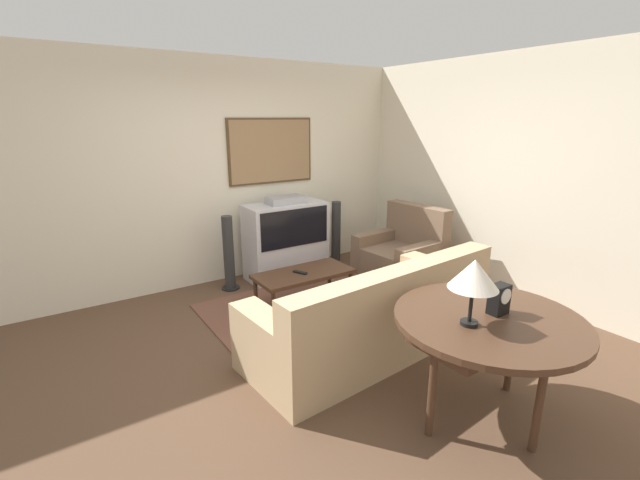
{
  "coord_description": "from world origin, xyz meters",
  "views": [
    {
      "loc": [
        -1.83,
        -2.9,
        2.01
      ],
      "look_at": [
        0.61,
        0.74,
        0.75
      ],
      "focal_mm": 24.0,
      "sensor_mm": 36.0,
      "label": 1
    }
  ],
  "objects_px": {
    "coffee_table": "(304,276)",
    "console_table": "(489,326)",
    "table_lamp": "(474,275)",
    "couch": "(373,319)",
    "speaker_tower_left": "(229,255)",
    "mantel_clock": "(499,299)",
    "speaker_tower_right": "(336,236)",
    "tv": "(286,239)",
    "armchair": "(401,258)"
  },
  "relations": [
    {
      "from": "couch",
      "to": "tv",
      "type": "bearing_deg",
      "value": -101.86
    },
    {
      "from": "console_table",
      "to": "table_lamp",
      "type": "bearing_deg",
      "value": 177.4
    },
    {
      "from": "coffee_table",
      "to": "speaker_tower_left",
      "type": "height_order",
      "value": "speaker_tower_left"
    },
    {
      "from": "tv",
      "to": "console_table",
      "type": "distance_m",
      "value": 3.16
    },
    {
      "from": "console_table",
      "to": "table_lamp",
      "type": "distance_m",
      "value": 0.44
    },
    {
      "from": "console_table",
      "to": "mantel_clock",
      "type": "xyz_separation_m",
      "value": [
        0.09,
        0.01,
        0.17
      ]
    },
    {
      "from": "armchair",
      "to": "speaker_tower_right",
      "type": "relative_size",
      "value": 1.05
    },
    {
      "from": "coffee_table",
      "to": "speaker_tower_right",
      "type": "bearing_deg",
      "value": 40.5
    },
    {
      "from": "speaker_tower_left",
      "to": "table_lamp",
      "type": "bearing_deg",
      "value": -83.67
    },
    {
      "from": "armchair",
      "to": "table_lamp",
      "type": "xyz_separation_m",
      "value": [
        -1.54,
        -2.16,
        0.78
      ]
    },
    {
      "from": "table_lamp",
      "to": "coffee_table",
      "type": "bearing_deg",
      "value": 86.9
    },
    {
      "from": "mantel_clock",
      "to": "speaker_tower_right",
      "type": "relative_size",
      "value": 0.22
    },
    {
      "from": "couch",
      "to": "mantel_clock",
      "type": "height_order",
      "value": "mantel_clock"
    },
    {
      "from": "coffee_table",
      "to": "mantel_clock",
      "type": "relative_size",
      "value": 5.2
    },
    {
      "from": "coffee_table",
      "to": "table_lamp",
      "type": "relative_size",
      "value": 2.45
    },
    {
      "from": "speaker_tower_left",
      "to": "couch",
      "type": "bearing_deg",
      "value": -75.94
    },
    {
      "from": "table_lamp",
      "to": "mantel_clock",
      "type": "relative_size",
      "value": 2.13
    },
    {
      "from": "couch",
      "to": "console_table",
      "type": "relative_size",
      "value": 1.89
    },
    {
      "from": "tv",
      "to": "table_lamp",
      "type": "relative_size",
      "value": 2.45
    },
    {
      "from": "speaker_tower_left",
      "to": "speaker_tower_right",
      "type": "height_order",
      "value": "same"
    },
    {
      "from": "table_lamp",
      "to": "couch",
      "type": "bearing_deg",
      "value": 81.37
    },
    {
      "from": "tv",
      "to": "armchair",
      "type": "relative_size",
      "value": 1.11
    },
    {
      "from": "mantel_clock",
      "to": "coffee_table",
      "type": "bearing_deg",
      "value": 94.57
    },
    {
      "from": "couch",
      "to": "armchair",
      "type": "distance_m",
      "value": 1.75
    },
    {
      "from": "tv",
      "to": "coffee_table",
      "type": "xyz_separation_m",
      "value": [
        -0.32,
        -0.95,
        -0.13
      ]
    },
    {
      "from": "tv",
      "to": "couch",
      "type": "xyz_separation_m",
      "value": [
        -0.28,
        -2.05,
        -0.2
      ]
    },
    {
      "from": "armchair",
      "to": "speaker_tower_left",
      "type": "bearing_deg",
      "value": -121.21
    },
    {
      "from": "coffee_table",
      "to": "couch",
      "type": "bearing_deg",
      "value": -87.55
    },
    {
      "from": "coffee_table",
      "to": "mantel_clock",
      "type": "xyz_separation_m",
      "value": [
        0.17,
        -2.18,
        0.49
      ]
    },
    {
      "from": "speaker_tower_left",
      "to": "console_table",
      "type": "bearing_deg",
      "value": -80.08
    },
    {
      "from": "couch",
      "to": "coffee_table",
      "type": "distance_m",
      "value": 1.1
    },
    {
      "from": "speaker_tower_left",
      "to": "coffee_table",
      "type": "bearing_deg",
      "value": -63.92
    },
    {
      "from": "tv",
      "to": "console_table",
      "type": "height_order",
      "value": "tv"
    },
    {
      "from": "tv",
      "to": "speaker_tower_left",
      "type": "height_order",
      "value": "tv"
    },
    {
      "from": "armchair",
      "to": "speaker_tower_right",
      "type": "xyz_separation_m",
      "value": [
        -0.31,
        0.97,
        0.11
      ]
    },
    {
      "from": "console_table",
      "to": "speaker_tower_right",
      "type": "bearing_deg",
      "value": 71.85
    },
    {
      "from": "armchair",
      "to": "console_table",
      "type": "xyz_separation_m",
      "value": [
        -1.34,
        -2.17,
        0.38
      ]
    },
    {
      "from": "mantel_clock",
      "to": "speaker_tower_left",
      "type": "bearing_deg",
      "value": 101.54
    },
    {
      "from": "armchair",
      "to": "speaker_tower_right",
      "type": "bearing_deg",
      "value": -166.18
    },
    {
      "from": "table_lamp",
      "to": "speaker_tower_right",
      "type": "bearing_deg",
      "value": 68.53
    },
    {
      "from": "table_lamp",
      "to": "speaker_tower_right",
      "type": "xyz_separation_m",
      "value": [
        1.23,
        3.13,
        -0.66
      ]
    },
    {
      "from": "table_lamp",
      "to": "speaker_tower_left",
      "type": "relative_size",
      "value": 0.48
    },
    {
      "from": "mantel_clock",
      "to": "couch",
      "type": "bearing_deg",
      "value": 96.69
    },
    {
      "from": "table_lamp",
      "to": "speaker_tower_right",
      "type": "height_order",
      "value": "table_lamp"
    },
    {
      "from": "coffee_table",
      "to": "console_table",
      "type": "height_order",
      "value": "console_table"
    },
    {
      "from": "armchair",
      "to": "speaker_tower_left",
      "type": "xyz_separation_m",
      "value": [
        -1.89,
        0.97,
        0.11
      ]
    },
    {
      "from": "coffee_table",
      "to": "speaker_tower_left",
      "type": "bearing_deg",
      "value": 116.08
    },
    {
      "from": "coffee_table",
      "to": "armchair",
      "type": "bearing_deg",
      "value": -0.8
    },
    {
      "from": "armchair",
      "to": "speaker_tower_left",
      "type": "height_order",
      "value": "armchair"
    },
    {
      "from": "couch",
      "to": "console_table",
      "type": "distance_m",
      "value": 1.16
    }
  ]
}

